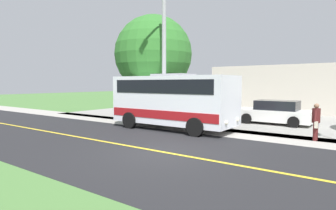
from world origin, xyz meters
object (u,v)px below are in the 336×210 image
tree_curbside (153,54)px  parked_car_near (274,113)px  pedestrian_with_bags (316,121)px  shuttle_bus_front (173,99)px  street_light_pole (163,46)px

tree_curbside → parked_car_near: bearing=107.1°
pedestrian_with_bags → shuttle_bus_front: bearing=-81.3°
pedestrian_with_bags → tree_curbside: bearing=-99.8°
pedestrian_with_bags → parked_car_near: size_ratio=0.37×
shuttle_bus_front → street_light_pole: street_light_pole is taller
parked_car_near → pedestrian_with_bags: bearing=34.6°
parked_car_near → street_light_pole: bearing=-45.4°
street_light_pole → parked_car_near: 7.98m
pedestrian_with_bags → street_light_pole: (0.70, -7.82, 3.75)m
shuttle_bus_front → street_light_pole: size_ratio=0.82×
shuttle_bus_front → parked_car_near: (-5.22, 3.97, -0.96)m
shuttle_bus_front → parked_car_near: shuttle_bus_front is taller
street_light_pole → tree_curbside: street_light_pole is taller
street_light_pole → tree_curbside: (-2.52, -2.70, -0.11)m
pedestrian_with_bags → tree_curbside: 11.27m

